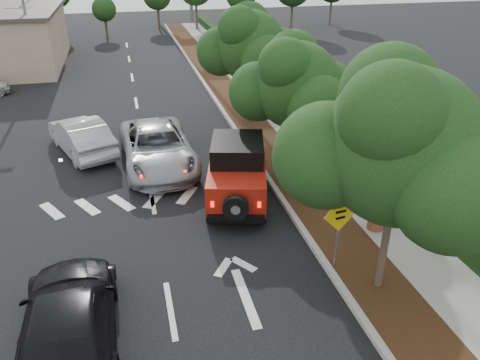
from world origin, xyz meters
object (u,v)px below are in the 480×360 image
object	(u,v)px
silver_suv_ahead	(157,147)
speed_hump_sign	(339,223)
red_jeep	(237,170)
black_suv_oncoming	(69,321)

from	to	relation	value
silver_suv_ahead	speed_hump_sign	xyz separation A→B (m)	(4.30, -8.29, 0.71)
red_jeep	speed_hump_sign	xyz separation A→B (m)	(1.74, -4.72, 0.40)
silver_suv_ahead	black_suv_oncoming	xyz separation A→B (m)	(-2.83, -9.53, -0.07)
black_suv_oncoming	speed_hump_sign	distance (m)	7.28
red_jeep	silver_suv_ahead	world-z (taller)	red_jeep
silver_suv_ahead	speed_hump_sign	bearing A→B (deg)	-65.51
black_suv_oncoming	speed_hump_sign	bearing A→B (deg)	-170.85
red_jeep	silver_suv_ahead	size ratio (longest dim) A/B	0.77
silver_suv_ahead	red_jeep	bearing A→B (deg)	-57.23
black_suv_oncoming	red_jeep	bearing A→B (deg)	-132.85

